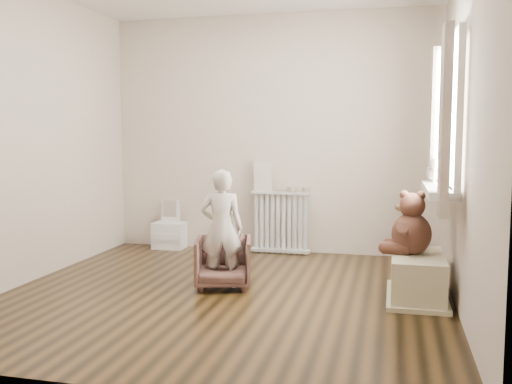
% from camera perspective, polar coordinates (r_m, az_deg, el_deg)
% --- Properties ---
extents(floor, '(3.60, 3.60, 0.01)m').
position_cam_1_polar(floor, '(4.75, -3.08, -10.16)').
color(floor, black).
rests_on(floor, ground).
extents(back_wall, '(3.60, 0.02, 2.60)m').
position_cam_1_polar(back_wall, '(6.31, 1.56, 5.78)').
color(back_wall, beige).
rests_on(back_wall, ground).
extents(front_wall, '(3.60, 0.02, 2.60)m').
position_cam_1_polar(front_wall, '(2.89, -13.57, 5.50)').
color(front_wall, beige).
rests_on(front_wall, ground).
extents(left_wall, '(0.02, 3.60, 2.60)m').
position_cam_1_polar(left_wall, '(5.36, -22.00, 5.34)').
color(left_wall, beige).
rests_on(left_wall, ground).
extents(right_wall, '(0.02, 3.60, 2.60)m').
position_cam_1_polar(right_wall, '(4.40, 20.02, 5.39)').
color(right_wall, beige).
rests_on(right_wall, ground).
extents(window, '(0.03, 0.90, 1.10)m').
position_cam_1_polar(window, '(4.69, 19.19, 7.26)').
color(window, white).
rests_on(window, right_wall).
extents(window_sill, '(0.22, 1.10, 0.06)m').
position_cam_1_polar(window_sill, '(4.70, 17.86, 0.22)').
color(window_sill, silver).
rests_on(window_sill, right_wall).
extents(curtain_left, '(0.06, 0.26, 1.30)m').
position_cam_1_polar(curtain_left, '(4.11, 18.39, 6.69)').
color(curtain_left, '#B4A492').
rests_on(curtain_left, right_wall).
extents(curtain_right, '(0.06, 0.26, 1.30)m').
position_cam_1_polar(curtain_right, '(5.25, 17.36, 6.48)').
color(curtain_right, '#B4A492').
rests_on(curtain_right, right_wall).
extents(radiator, '(0.64, 0.12, 0.68)m').
position_cam_1_polar(radiator, '(6.23, 2.49, -2.62)').
color(radiator, silver).
rests_on(radiator, floor).
extents(paper_doll, '(0.20, 0.02, 0.33)m').
position_cam_1_polar(paper_doll, '(6.22, 0.71, 1.60)').
color(paper_doll, beige).
rests_on(paper_doll, radiator).
extents(tin_a, '(0.10, 0.10, 0.06)m').
position_cam_1_polar(tin_a, '(6.17, 3.61, 0.29)').
color(tin_a, '#A59E8C').
rests_on(tin_a, radiator).
extents(tin_b, '(0.09, 0.09, 0.05)m').
position_cam_1_polar(tin_b, '(6.15, 5.04, 0.20)').
color(tin_b, '#A59E8C').
rests_on(tin_b, radiator).
extents(toy_vanity, '(0.35, 0.25, 0.55)m').
position_cam_1_polar(toy_vanity, '(6.59, -8.67, -3.23)').
color(toy_vanity, silver).
rests_on(toy_vanity, floor).
extents(armchair, '(0.56, 0.57, 0.43)m').
position_cam_1_polar(armchair, '(4.91, -3.28, -7.02)').
color(armchair, brown).
rests_on(armchair, floor).
extents(child, '(0.41, 0.32, 0.99)m').
position_cam_1_polar(child, '(4.80, -3.47, -3.65)').
color(child, silver).
rests_on(child, armchair).
extents(toy_bench, '(0.40, 0.76, 0.36)m').
position_cam_1_polar(toy_bench, '(4.73, 15.84, -7.91)').
color(toy_bench, beige).
rests_on(toy_bench, floor).
extents(teddy_bear, '(0.44, 0.36, 0.50)m').
position_cam_1_polar(teddy_bear, '(4.68, 15.34, -2.20)').
color(teddy_bear, '#371C14').
rests_on(teddy_bear, toy_bench).
extents(plush_cat, '(0.19, 0.27, 0.21)m').
position_cam_1_polar(plush_cat, '(5.09, 17.46, 2.11)').
color(plush_cat, gray).
rests_on(plush_cat, window_sill).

